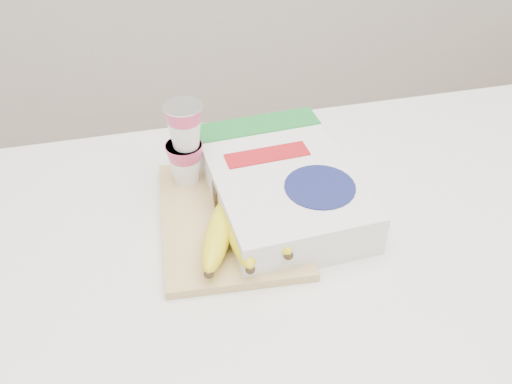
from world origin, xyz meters
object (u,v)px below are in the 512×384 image
(cutting_board, at_px, (231,218))
(cereal_box, at_px, (281,185))
(yogurt_stack, at_px, (185,142))
(bananas, at_px, (238,225))

(cutting_board, height_order, cereal_box, cereal_box)
(cutting_board, bearing_deg, yogurt_stack, 121.62)
(bananas, distance_m, yogurt_stack, 0.17)
(cutting_board, height_order, yogurt_stack, yogurt_stack)
(yogurt_stack, bearing_deg, cereal_box, -26.86)
(bananas, relative_size, yogurt_stack, 1.38)
(cutting_board, xyz_separation_m, cereal_box, (0.09, 0.03, 0.03))
(cutting_board, xyz_separation_m, yogurt_stack, (-0.05, 0.10, 0.09))
(yogurt_stack, height_order, cereal_box, yogurt_stack)
(bananas, xyz_separation_m, yogurt_stack, (-0.05, 0.15, 0.05))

